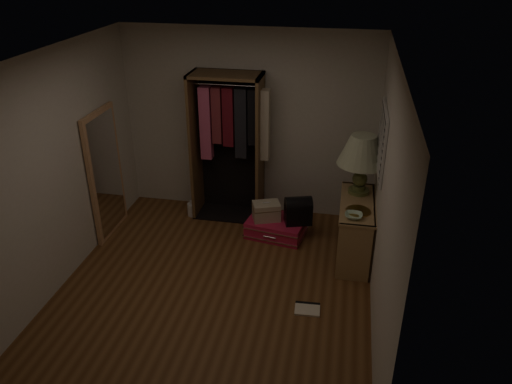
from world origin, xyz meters
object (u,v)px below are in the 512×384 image
Objects in this scene: black_bag at (298,210)px; white_jug at (192,209)px; console_bookshelf at (355,227)px; pink_suitcase at (276,227)px; open_wardrobe at (231,134)px; train_case at (266,211)px; floor_mirror at (106,174)px; table_lamp at (363,151)px.

black_bag is 1.63m from white_jug.
pink_suitcase is at bearing 165.46° from console_bookshelf.
console_bookshelf is 0.55× the size of open_wardrobe.
pink_suitcase is 0.27m from train_case.
pink_suitcase is (-1.03, 0.27, -0.27)m from console_bookshelf.
console_bookshelf is 2.67× the size of train_case.
train_case reaches higher than pink_suitcase.
pink_suitcase is 2.01× the size of train_case.
open_wardrobe is 1.40m from pink_suitcase.
open_wardrobe is 1.15m from train_case.
train_case reaches higher than white_jug.
floor_mirror reaches higher than white_jug.
console_bookshelf is 2.84× the size of black_bag.
floor_mirror is at bearing -152.74° from open_wardrobe.
console_bookshelf reaches higher than pink_suitcase.
open_wardrobe is 4.89× the size of train_case.
table_lamp reaches higher than train_case.
pink_suitcase is 1.31m from white_jug.
console_bookshelf is 4.73× the size of white_jug.
table_lamp reaches higher than black_bag.
white_jug is (-0.56, -0.17, -1.12)m from open_wardrobe.
table_lamp is 3.24× the size of white_jug.
open_wardrobe is 1.26m from white_jug.
black_bag reaches higher than train_case.
console_bookshelf is 0.94m from table_lamp.
table_lamp is at bearing 8.22° from pink_suitcase.
pink_suitcase is at bearing 178.55° from table_lamp.
white_jug is (-1.56, 0.32, -0.32)m from black_bag.
pink_suitcase is (2.21, 0.30, -0.73)m from floor_mirror.
floor_mirror is 1.34m from white_jug.
pink_suitcase is at bearing 158.45° from black_bag.
white_jug is at bearing 172.00° from table_lamp.
table_lamp is at bearing -17.29° from black_bag.
train_case is at bearing -15.16° from white_jug.
white_jug is at bearing 151.37° from black_bag.
pink_suitcase is 3.56× the size of white_jug.
table_lamp is at bearing -8.00° from white_jug.
floor_mirror is 2.16m from train_case.
open_wardrobe is at bearing 156.56° from pink_suitcase.
open_wardrobe reaches higher than pink_suitcase.
white_jug is (-1.27, 0.30, -0.02)m from pink_suitcase.
white_jug is at bearing 166.22° from console_bookshelf.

